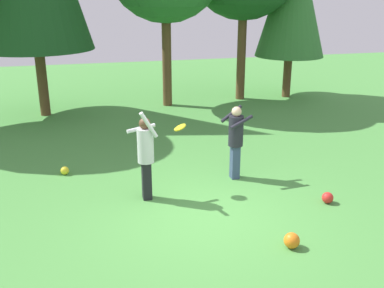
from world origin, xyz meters
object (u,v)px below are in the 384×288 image
object	(u,v)px
person_catcher	(236,136)
ball_red	(328,198)
person_thrower	(146,151)
ball_orange	(292,240)
ball_yellow	(65,171)
frisbee	(180,127)

from	to	relation	value
person_catcher	ball_red	xyz separation A→B (m)	(1.44, -1.73, -0.91)
person_thrower	ball_red	distance (m)	3.90
ball_orange	ball_yellow	world-z (taller)	ball_orange
person_thrower	ball_red	xyz separation A→B (m)	(3.61, -1.14, -0.95)
person_catcher	ball_yellow	distance (m)	4.18
person_catcher	frisbee	bearing A→B (deg)	0.00
person_catcher	frisbee	xyz separation A→B (m)	(-1.40, -0.38, 0.43)
frisbee	ball_red	xyz separation A→B (m)	(2.84, -1.34, -1.34)
ball_red	person_catcher	bearing A→B (deg)	129.82
frisbee	ball_yellow	distance (m)	3.25
ball_yellow	ball_red	bearing A→B (deg)	-28.64
person_thrower	frisbee	bearing A→B (deg)	0.00
ball_orange	ball_red	xyz separation A→B (m)	(1.49, 1.38, -0.02)
frisbee	ball_orange	size ratio (longest dim) A/B	1.06
ball_orange	ball_red	world-z (taller)	ball_orange
ball_red	ball_yellow	xyz separation A→B (m)	(-5.33, 2.91, -0.02)
ball_orange	ball_yellow	xyz separation A→B (m)	(-3.84, 4.30, -0.04)
person_thrower	person_catcher	size ratio (longest dim) A/B	1.14
person_thrower	frisbee	distance (m)	0.89
person_catcher	frisbee	world-z (taller)	person_catcher
person_thrower	person_catcher	bearing A→B (deg)	0.32
ball_red	ball_yellow	distance (m)	6.08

